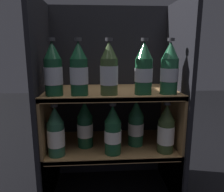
# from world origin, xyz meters

# --- Properties ---
(fridge_back_wall) EXTENTS (0.70, 0.02, 1.01)m
(fridge_back_wall) POSITION_xyz_m (0.00, 0.37, 0.51)
(fridge_back_wall) COLOR black
(fridge_back_wall) RESTS_ON ground_plane
(fridge_side_left) EXTENTS (0.02, 0.40, 1.01)m
(fridge_side_left) POSITION_xyz_m (-0.34, 0.18, 0.51)
(fridge_side_left) COLOR black
(fridge_side_left) RESTS_ON ground_plane
(fridge_side_right) EXTENTS (0.02, 0.40, 1.01)m
(fridge_side_right) POSITION_xyz_m (0.34, 0.18, 0.51)
(fridge_side_right) COLOR black
(fridge_side_right) RESTS_ON ground_plane
(shelf_lower) EXTENTS (0.66, 0.36, 0.28)m
(shelf_lower) POSITION_xyz_m (0.00, 0.17, 0.22)
(shelf_lower) COLOR #9E7547
(shelf_lower) RESTS_ON ground_plane
(shelf_upper) EXTENTS (0.66, 0.36, 0.57)m
(shelf_upper) POSITION_xyz_m (0.00, 0.17, 0.42)
(shelf_upper) COLOR #9E7547
(shelf_upper) RESTS_ON ground_plane
(bottle_upper_front_0) EXTENTS (0.08, 0.08, 0.25)m
(bottle_upper_front_0) POSITION_xyz_m (-0.26, 0.07, 0.68)
(bottle_upper_front_0) COLOR #144228
(bottle_upper_front_0) RESTS_ON shelf_upper
(bottle_upper_front_1) EXTENTS (0.08, 0.08, 0.25)m
(bottle_upper_front_1) POSITION_xyz_m (-0.15, 0.07, 0.68)
(bottle_upper_front_1) COLOR #144228
(bottle_upper_front_1) RESTS_ON shelf_upper
(bottle_upper_front_2) EXTENTS (0.08, 0.08, 0.25)m
(bottle_upper_front_2) POSITION_xyz_m (-0.02, 0.07, 0.68)
(bottle_upper_front_2) COLOR #384C28
(bottle_upper_front_2) RESTS_ON shelf_upper
(bottle_upper_front_3) EXTENTS (0.08, 0.08, 0.25)m
(bottle_upper_front_3) POSITION_xyz_m (0.14, 0.07, 0.68)
(bottle_upper_front_3) COLOR #194C2D
(bottle_upper_front_3) RESTS_ON shelf_upper
(bottle_upper_front_4) EXTENTS (0.08, 0.08, 0.25)m
(bottle_upper_front_4) POSITION_xyz_m (0.26, 0.07, 0.68)
(bottle_upper_front_4) COLOR #1E5638
(bottle_upper_front_4) RESTS_ON shelf_upper
(bottle_lower_front_0) EXTENTS (0.08, 0.08, 0.25)m
(bottle_lower_front_0) POSITION_xyz_m (-0.27, 0.07, 0.39)
(bottle_lower_front_0) COLOR #285B42
(bottle_lower_front_0) RESTS_ON shelf_lower
(bottle_lower_front_1) EXTENTS (0.08, 0.08, 0.25)m
(bottle_lower_front_1) POSITION_xyz_m (-0.00, 0.07, 0.39)
(bottle_lower_front_1) COLOR #194C2D
(bottle_lower_front_1) RESTS_ON shelf_lower
(bottle_lower_front_2) EXTENTS (0.08, 0.08, 0.25)m
(bottle_lower_front_2) POSITION_xyz_m (0.26, 0.07, 0.39)
(bottle_lower_front_2) COLOR #384C28
(bottle_lower_front_2) RESTS_ON shelf_lower
(bottle_lower_back_0) EXTENTS (0.08, 0.08, 0.25)m
(bottle_lower_back_0) POSITION_xyz_m (-0.14, 0.16, 0.39)
(bottle_lower_back_0) COLOR #144228
(bottle_lower_back_0) RESTS_ON shelf_lower
(bottle_lower_back_1) EXTENTS (0.08, 0.08, 0.25)m
(bottle_lower_back_1) POSITION_xyz_m (0.13, 0.16, 0.39)
(bottle_lower_back_1) COLOR #1E5638
(bottle_lower_back_1) RESTS_ON shelf_lower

